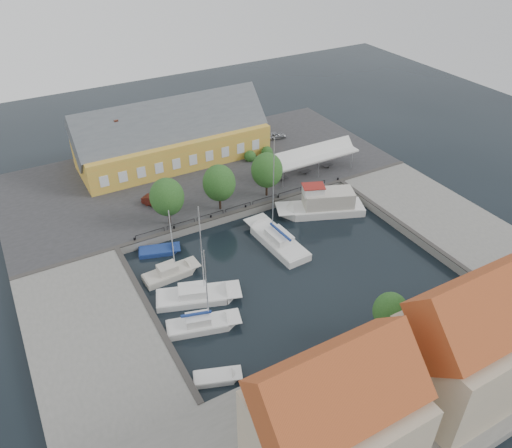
{
  "coord_description": "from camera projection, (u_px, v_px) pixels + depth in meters",
  "views": [
    {
      "loc": [
        -24.69,
        -38.26,
        36.23
      ],
      "look_at": [
        0.0,
        6.0,
        1.5
      ],
      "focal_mm": 35.0,
      "sensor_mm": 36.0,
      "label": 1
    }
  ],
  "objects": [
    {
      "name": "quay_edge_fittings",
      "position": [
        261.0,
        232.0,
        60.79
      ],
      "size": [
        56.0,
        24.72,
        0.4
      ],
      "color": "#383533",
      "rests_on": "north_quay"
    },
    {
      "name": "townhouses",
      "position": [
        461.0,
        357.0,
        38.7
      ],
      "size": [
        36.3,
        8.5,
        12.0
      ],
      "color": "tan",
      "rests_on": "south_bank"
    },
    {
      "name": "ground",
      "position": [
        281.0,
        260.0,
        57.96
      ],
      "size": [
        140.0,
        140.0,
        0.0
      ],
      "primitive_type": "plane",
      "color": "black",
      "rests_on": "ground"
    },
    {
      "name": "west_boat_b",
      "position": [
        170.0,
        274.0,
        55.46
      ],
      "size": [
        6.56,
        2.52,
        9.08
      ],
      "color": "#BAB4A7",
      "rests_on": "ground"
    },
    {
      "name": "west_quay",
      "position": [
        95.0,
        338.0,
        47.4
      ],
      "size": [
        12.0,
        24.0,
        1.0
      ],
      "primitive_type": "cube",
      "color": "slate",
      "rests_on": "ground"
    },
    {
      "name": "west_boat_d",
      "position": [
        202.0,
        326.0,
        49.02
      ],
      "size": [
        7.62,
        4.1,
        10.04
      ],
      "color": "silver",
      "rests_on": "ground"
    },
    {
      "name": "east_quay",
      "position": [
        433.0,
        214.0,
        65.08
      ],
      "size": [
        12.0,
        24.0,
        1.0
      ],
      "primitive_type": "cube",
      "color": "slate",
      "rests_on": "ground"
    },
    {
      "name": "south_bank",
      "position": [
        410.0,
        390.0,
        42.55
      ],
      "size": [
        56.0,
        14.0,
        1.0
      ],
      "primitive_type": "cube",
      "color": "slate",
      "rests_on": "ground"
    },
    {
      "name": "north_quay",
      "position": [
        200.0,
        173.0,
        74.25
      ],
      "size": [
        56.0,
        26.0,
        1.0
      ],
      "primitive_type": "cube",
      "color": "#2D2D30",
      "rests_on": "ground"
    },
    {
      "name": "car_silver",
      "position": [
        275.0,
        135.0,
        82.71
      ],
      "size": [
        3.74,
        1.93,
        1.22
      ],
      "primitive_type": "imported",
      "rotation": [
        0.0,
        0.0,
        1.43
      ],
      "color": "#95979C",
      "rests_on": "north_quay"
    },
    {
      "name": "car_red",
      "position": [
        157.0,
        201.0,
        65.42
      ],
      "size": [
        3.69,
        4.4,
        1.42
      ],
      "primitive_type": "imported",
      "rotation": [
        0.0,
        0.0,
        0.61
      ],
      "color": "#4F1A12",
      "rests_on": "north_quay"
    },
    {
      "name": "launch_nw",
      "position": [
        159.0,
        252.0,
        59.15
      ],
      "size": [
        5.21,
        3.31,
        0.88
      ],
      "color": "navy",
      "rests_on": "ground"
    },
    {
      "name": "warehouse",
      "position": [
        168.0,
        139.0,
        74.84
      ],
      "size": [
        28.56,
        14.0,
        9.55
      ],
      "color": "gold",
      "rests_on": "north_quay"
    },
    {
      "name": "tent_canopy",
      "position": [
        312.0,
        156.0,
        71.95
      ],
      "size": [
        14.0,
        4.0,
        2.83
      ],
      "color": "silver",
      "rests_on": "north_quay"
    },
    {
      "name": "quay_trees",
      "position": [
        219.0,
        183.0,
        63.05
      ],
      "size": [
        18.2,
        4.2,
        6.3
      ],
      "color": "black",
      "rests_on": "north_quay"
    },
    {
      "name": "center_sailboat",
      "position": [
        277.0,
        241.0,
        60.38
      ],
      "size": [
        3.65,
        10.64,
        14.13
      ],
      "color": "silver",
      "rests_on": "ground"
    },
    {
      "name": "launch_sw",
      "position": [
        217.0,
        379.0,
        44.0
      ],
      "size": [
        4.58,
        3.0,
        0.98
      ],
      "color": "silver",
      "rests_on": "ground"
    },
    {
      "name": "west_boat_c",
      "position": [
        196.0,
        297.0,
        52.41
      ],
      "size": [
        9.3,
        5.64,
        12.03
      ],
      "color": "silver",
      "rests_on": "ground"
    },
    {
      "name": "trawler",
      "position": [
        324.0,
        206.0,
        65.77
      ],
      "size": [
        11.97,
        7.49,
        5.0
      ],
      "color": "silver",
      "rests_on": "ground"
    }
  ]
}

